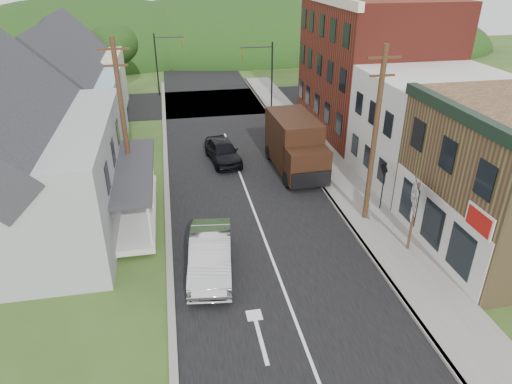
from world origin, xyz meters
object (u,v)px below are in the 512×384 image
silver_sedan (211,255)px  warning_sign (383,179)px  dark_sedan (223,151)px  route_sign_cluster (414,207)px  delivery_van (296,145)px

silver_sedan → warning_sign: warning_sign is taller
silver_sedan → dark_sedan: silver_sedan is taller
route_sign_cluster → warning_sign: size_ratio=1.25×
route_sign_cluster → warning_sign: (0.38, 3.86, -0.47)m
route_sign_cluster → warning_sign: bearing=107.9°
silver_sedan → warning_sign: size_ratio=1.86×
dark_sedan → delivery_van: delivery_van is taller
dark_sedan → route_sign_cluster: route_sign_cluster is taller
warning_sign → dark_sedan: bearing=127.2°
silver_sedan → delivery_van: 11.66m
delivery_van → route_sign_cluster: 10.27m
route_sign_cluster → warning_sign: route_sign_cluster is taller
silver_sedan → route_sign_cluster: (9.23, -0.18, 1.54)m
dark_sedan → route_sign_cluster: 14.22m
delivery_van → warning_sign: size_ratio=2.31×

